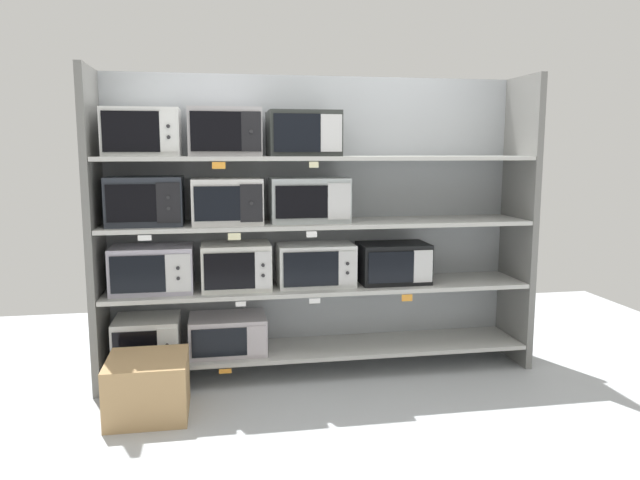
% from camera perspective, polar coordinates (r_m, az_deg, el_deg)
% --- Properties ---
extents(ground, '(7.07, 6.00, 0.02)m').
position_cam_1_polar(ground, '(3.72, 2.79, -17.86)').
color(ground, '#B2B7BC').
extents(back_panel, '(3.27, 0.04, 2.20)m').
position_cam_1_polar(back_panel, '(4.62, -0.59, 1.76)').
color(back_panel, '#9EA3A8').
rests_on(back_panel, ground).
extents(upright_left, '(0.05, 0.51, 2.20)m').
position_cam_1_polar(upright_left, '(4.36, -20.70, 0.81)').
color(upright_left, slate).
rests_on(upright_left, ground).
extents(upright_right, '(0.05, 0.51, 2.20)m').
position_cam_1_polar(upright_right, '(4.86, 18.48, 1.66)').
color(upright_right, slate).
rests_on(upright_right, ground).
extents(shelf_0, '(3.07, 0.51, 0.03)m').
position_cam_1_polar(shelf_0, '(4.55, -0.00, -10.30)').
color(shelf_0, beige).
rests_on(shelf_0, ground).
extents(microwave_0, '(0.45, 0.41, 0.28)m').
position_cam_1_polar(microwave_0, '(4.47, -16.16, -8.91)').
color(microwave_0, silver).
rests_on(microwave_0, shelf_0).
extents(microwave_1, '(0.55, 0.39, 0.27)m').
position_cam_1_polar(microwave_1, '(4.44, -8.80, -8.86)').
color(microwave_1, '#BEB5BC').
rests_on(microwave_1, shelf_0).
extents(price_tag_0, '(0.05, 0.00, 0.04)m').
position_cam_1_polar(price_tag_0, '(4.29, -16.40, -12.42)').
color(price_tag_0, beige).
extents(price_tag_1, '(0.09, 0.00, 0.03)m').
position_cam_1_polar(price_tag_1, '(4.26, -9.05, -12.28)').
color(price_tag_1, orange).
extents(shelf_1, '(3.07, 0.51, 0.03)m').
position_cam_1_polar(shelf_1, '(4.42, -0.00, -4.50)').
color(shelf_1, beige).
extents(microwave_2, '(0.56, 0.37, 0.32)m').
position_cam_1_polar(microwave_2, '(4.34, -15.71, -2.68)').
color(microwave_2, '#B5B0C1').
rests_on(microwave_2, shelf_1).
extents(microwave_3, '(0.49, 0.39, 0.33)m').
position_cam_1_polar(microwave_3, '(4.32, -8.02, -2.47)').
color(microwave_3, silver).
rests_on(microwave_3, shelf_1).
extents(microwave_4, '(0.56, 0.34, 0.31)m').
position_cam_1_polar(microwave_4, '(4.38, -0.42, -2.38)').
color(microwave_4, silver).
rests_on(microwave_4, shelf_1).
extents(microwave_5, '(0.51, 0.35, 0.30)m').
position_cam_1_polar(microwave_5, '(4.51, 7.01, -2.18)').
color(microwave_5, black).
rests_on(microwave_5, shelf_1).
extents(price_tag_2, '(0.07, 0.00, 0.03)m').
position_cam_1_polar(price_tag_2, '(4.12, -7.58, -6.08)').
color(price_tag_2, white).
extents(price_tag_3, '(0.08, 0.00, 0.04)m').
position_cam_1_polar(price_tag_3, '(4.17, -0.51, -5.84)').
color(price_tag_3, white).
extents(price_tag_4, '(0.08, 0.00, 0.05)m').
position_cam_1_polar(price_tag_4, '(4.33, 8.32, -5.49)').
color(price_tag_4, orange).
extents(shelf_2, '(3.07, 0.51, 0.03)m').
position_cam_1_polar(shelf_2, '(4.34, -0.00, 1.58)').
color(shelf_2, beige).
extents(microwave_6, '(0.51, 0.37, 0.34)m').
position_cam_1_polar(microwave_6, '(4.28, -16.32, 3.60)').
color(microwave_6, '#292E36').
rests_on(microwave_6, shelf_2).
extents(microwave_7, '(0.48, 0.43, 0.32)m').
position_cam_1_polar(microwave_7, '(4.26, -8.86, 3.70)').
color(microwave_7, silver).
rests_on(microwave_7, shelf_2).
extents(microwave_8, '(0.56, 0.34, 0.32)m').
position_cam_1_polar(microwave_8, '(4.31, -1.06, 3.85)').
color(microwave_8, '#B2BABB').
rests_on(microwave_8, shelf_2).
extents(price_tag_5, '(0.09, 0.00, 0.04)m').
position_cam_1_polar(price_tag_5, '(4.05, -16.41, 0.20)').
color(price_tag_5, white).
extents(price_tag_6, '(0.09, 0.00, 0.05)m').
position_cam_1_polar(price_tag_6, '(4.03, -8.19, 0.33)').
color(price_tag_6, beige).
extents(price_tag_7, '(0.07, 0.00, 0.04)m').
position_cam_1_polar(price_tag_7, '(4.08, -0.80, 0.55)').
color(price_tag_7, white).
extents(shelf_3, '(3.07, 0.51, 0.03)m').
position_cam_1_polar(shelf_3, '(4.31, -0.00, 7.82)').
color(shelf_3, beige).
extents(microwave_9, '(0.50, 0.39, 0.32)m').
position_cam_1_polar(microwave_9, '(4.27, -16.62, 9.82)').
color(microwave_9, silver).
rests_on(microwave_9, shelf_3).
extents(microwave_10, '(0.49, 0.42, 0.33)m').
position_cam_1_polar(microwave_10, '(4.25, -9.09, 10.12)').
color(microwave_10, '#A5A2A4').
rests_on(microwave_10, shelf_3).
extents(microwave_11, '(0.50, 0.41, 0.31)m').
position_cam_1_polar(microwave_11, '(4.29, -1.63, 10.11)').
color(microwave_11, '#2D302E').
rests_on(microwave_11, shelf_3).
extents(price_tag_8, '(0.09, 0.00, 0.04)m').
position_cam_1_polar(price_tag_8, '(3.99, -9.65, 7.04)').
color(price_tag_8, orange).
extents(price_tag_9, '(0.06, 0.00, 0.04)m').
position_cam_1_polar(price_tag_9, '(4.04, -0.59, 7.21)').
color(price_tag_9, beige).
extents(shipping_carton, '(0.49, 0.49, 0.37)m').
position_cam_1_polar(shipping_carton, '(3.98, -16.10, -13.30)').
color(shipping_carton, tan).
rests_on(shipping_carton, ground).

